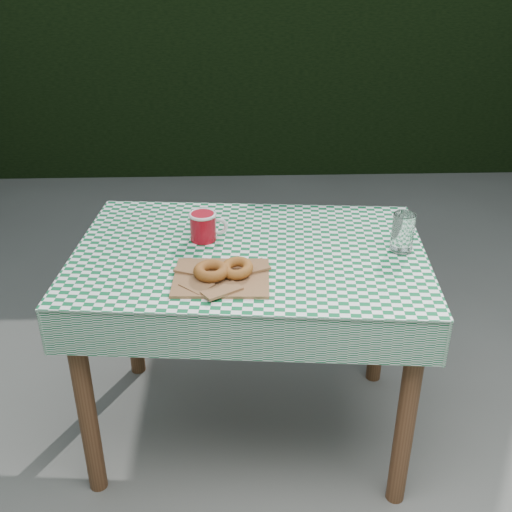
{
  "coord_description": "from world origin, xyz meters",
  "views": [
    {
      "loc": [
        -0.07,
        -1.64,
        1.7
      ],
      "look_at": [
        -0.01,
        0.07,
        0.79
      ],
      "focal_mm": 43.83,
      "sensor_mm": 36.0,
      "label": 1
    }
  ],
  "objects_px": {
    "drinking_glass": "(403,233)",
    "paper_bag": "(221,277)",
    "coffee_mug": "(203,227)",
    "table": "(250,346)"
  },
  "relations": [
    {
      "from": "drinking_glass",
      "to": "paper_bag",
      "type": "bearing_deg",
      "value": -164.31
    },
    {
      "from": "paper_bag",
      "to": "coffee_mug",
      "type": "relative_size",
      "value": 1.66
    },
    {
      "from": "paper_bag",
      "to": "drinking_glass",
      "type": "distance_m",
      "value": 0.61
    },
    {
      "from": "coffee_mug",
      "to": "table",
      "type": "bearing_deg",
      "value": -29.44
    },
    {
      "from": "table",
      "to": "coffee_mug",
      "type": "height_order",
      "value": "coffee_mug"
    },
    {
      "from": "table",
      "to": "drinking_glass",
      "type": "bearing_deg",
      "value": 2.59
    },
    {
      "from": "table",
      "to": "coffee_mug",
      "type": "bearing_deg",
      "value": 155.98
    },
    {
      "from": "coffee_mug",
      "to": "drinking_glass",
      "type": "xyz_separation_m",
      "value": [
        0.64,
        -0.1,
        0.02
      ]
    },
    {
      "from": "table",
      "to": "coffee_mug",
      "type": "xyz_separation_m",
      "value": [
        -0.15,
        0.08,
        0.43
      ]
    },
    {
      "from": "paper_bag",
      "to": "coffee_mug",
      "type": "bearing_deg",
      "value": 103.45
    }
  ]
}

